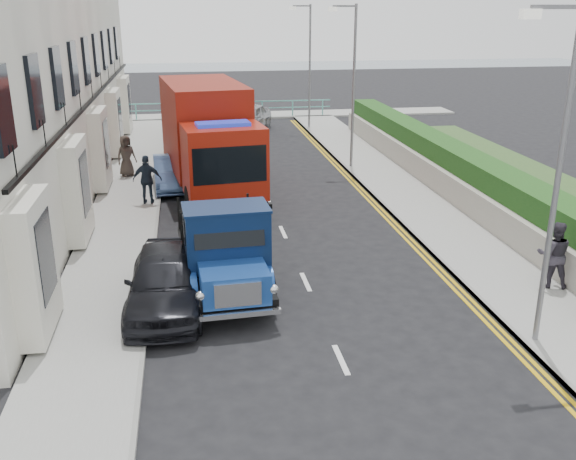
% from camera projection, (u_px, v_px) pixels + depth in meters
% --- Properties ---
extents(ground, '(120.00, 120.00, 0.00)m').
position_uv_depth(ground, '(321.00, 316.00, 15.12)').
color(ground, black).
rests_on(ground, ground).
extents(pavement_west, '(2.40, 38.00, 0.12)m').
position_uv_depth(pavement_west, '(125.00, 210.00, 22.71)').
color(pavement_west, gray).
rests_on(pavement_west, ground).
extents(pavement_east, '(2.60, 38.00, 0.12)m').
position_uv_depth(pavement_east, '(409.00, 197.00, 24.27)').
color(pavement_east, gray).
rests_on(pavement_east, ground).
extents(promenade, '(30.00, 2.50, 0.12)m').
position_uv_depth(promenade, '(231.00, 116.00, 42.12)').
color(promenade, gray).
rests_on(promenade, ground).
extents(sea_plane, '(120.00, 120.00, 0.00)m').
position_uv_depth(sea_plane, '(210.00, 72.00, 71.03)').
color(sea_plane, slate).
rests_on(sea_plane, ground).
extents(garden_east, '(1.45, 28.00, 1.75)m').
position_uv_depth(garden_east, '(459.00, 174.00, 24.28)').
color(garden_east, '#B2AD9E').
rests_on(garden_east, ground).
extents(seafront_railing, '(13.00, 0.08, 1.11)m').
position_uv_depth(seafront_railing, '(231.00, 110.00, 41.20)').
color(seafront_railing, '#59B2A5').
rests_on(seafront_railing, ground).
extents(lamp_near, '(1.23, 0.18, 7.00)m').
position_uv_depth(lamp_near, '(554.00, 164.00, 12.55)').
color(lamp_near, slate).
rests_on(lamp_near, ground).
extents(lamp_mid, '(1.23, 0.18, 7.00)m').
position_uv_depth(lamp_mid, '(351.00, 78.00, 27.46)').
color(lamp_mid, slate).
rests_on(lamp_mid, ground).
extents(lamp_far, '(1.23, 0.18, 7.00)m').
position_uv_depth(lamp_far, '(308.00, 59.00, 36.78)').
color(lamp_far, slate).
rests_on(lamp_far, ground).
extents(bedford_lorry, '(2.28, 5.18, 2.40)m').
position_uv_depth(bedford_lorry, '(227.00, 256.00, 15.73)').
color(bedford_lorry, black).
rests_on(bedford_lorry, ground).
extents(red_lorry, '(3.66, 8.22, 4.17)m').
position_uv_depth(red_lorry, '(208.00, 137.00, 24.33)').
color(red_lorry, black).
rests_on(red_lorry, ground).
extents(parked_car_front, '(1.94, 4.45, 1.49)m').
position_uv_depth(parked_car_front, '(165.00, 280.00, 15.27)').
color(parked_car_front, black).
rests_on(parked_car_front, ground).
extents(parked_car_mid, '(1.58, 3.91, 1.26)m').
position_uv_depth(parked_car_mid, '(171.00, 172.00, 25.56)').
color(parked_car_mid, '#4E6DA7').
rests_on(parked_car_mid, ground).
extents(parked_car_rear, '(2.52, 5.54, 1.57)m').
position_uv_depth(parked_car_rear, '(194.00, 143.00, 30.23)').
color(parked_car_rear, '#A09EA3').
rests_on(parked_car_rear, ground).
extents(seafront_car_left, '(4.17, 5.94, 1.51)m').
position_uv_depth(seafront_car_left, '(205.00, 122.00, 35.86)').
color(seafront_car_left, black).
rests_on(seafront_car_left, ground).
extents(seafront_car_right, '(3.60, 5.07, 1.60)m').
position_uv_depth(seafront_car_right, '(247.00, 118.00, 36.73)').
color(seafront_car_right, '#9D9EA2').
rests_on(seafront_car_right, ground).
extents(pedestrian_east_far, '(1.00, 0.89, 1.73)m').
position_uv_depth(pedestrian_east_far, '(554.00, 254.00, 16.18)').
color(pedestrian_east_far, '#332E38').
rests_on(pedestrian_east_far, pavement_east).
extents(pedestrian_west_near, '(1.07, 0.51, 1.77)m').
position_uv_depth(pedestrian_west_near, '(147.00, 180.00, 23.06)').
color(pedestrian_west_near, '#1D2734').
rests_on(pedestrian_west_near, pavement_west).
extents(pedestrian_west_far, '(1.00, 0.89, 1.72)m').
position_uv_depth(pedestrian_west_far, '(126.00, 156.00, 26.81)').
color(pedestrian_west_far, '#3A302A').
rests_on(pedestrian_west_far, pavement_west).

